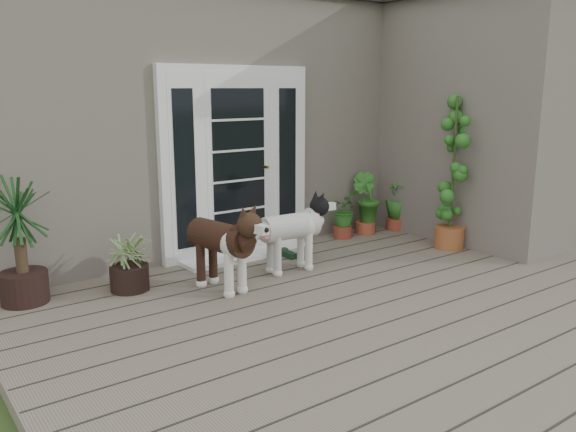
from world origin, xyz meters
TOP-DOWN VIEW (x-y plane):
  - deck at (0.00, 0.40)m, footprint 6.20×4.60m
  - house_main at (0.00, 4.65)m, footprint 7.40×4.00m
  - roof_main at (0.00, 4.65)m, footprint 7.60×4.20m
  - house_wing at (2.90, 1.50)m, footprint 1.60×2.40m
  - door_unit at (-0.20, 2.60)m, footprint 1.90×0.14m
  - door_step at (-0.20, 2.40)m, footprint 1.60×0.40m
  - brindle_dog at (-1.01, 1.58)m, footprint 0.55×0.97m
  - white_dog at (-0.13, 1.67)m, footprint 0.87×0.41m
  - spider_plant at (-1.73, 2.10)m, footprint 0.68×0.68m
  - yucca at (-2.62, 2.34)m, footprint 0.88×0.88m
  - herb_a at (1.25, 2.40)m, footprint 0.56×0.56m
  - herb_b at (1.65, 2.40)m, footprint 0.51×0.51m
  - herb_c at (2.16, 2.30)m, footprint 0.40×0.40m
  - sapling at (1.97, 1.26)m, footprint 0.59×0.59m
  - clog_left at (0.16, 2.10)m, footprint 0.13×0.27m
  - clog_right at (0.31, 1.97)m, footprint 0.25×0.31m

SIDE VIEW (x-z plane):
  - deck at x=0.00m, z-range 0.00..0.12m
  - door_step at x=-0.20m, z-range 0.12..0.17m
  - clog_left at x=0.16m, z-range 0.12..0.20m
  - clog_right at x=0.31m, z-range 0.12..0.21m
  - herb_a at x=1.25m, z-range 0.12..0.63m
  - herb_b at x=1.65m, z-range 0.12..0.72m
  - herb_c at x=2.16m, z-range 0.12..0.74m
  - spider_plant at x=-1.73m, z-range 0.12..0.78m
  - white_dog at x=-0.13m, z-range 0.12..0.83m
  - brindle_dog at x=-1.01m, z-range 0.12..0.88m
  - yucca at x=-2.62m, z-range 0.12..1.26m
  - sapling at x=1.97m, z-range 0.12..2.00m
  - door_unit at x=-0.20m, z-range 0.12..2.27m
  - house_main at x=0.00m, z-range 0.00..3.10m
  - house_wing at x=2.90m, z-range 0.00..3.10m
  - roof_main at x=0.00m, z-range 3.10..3.30m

